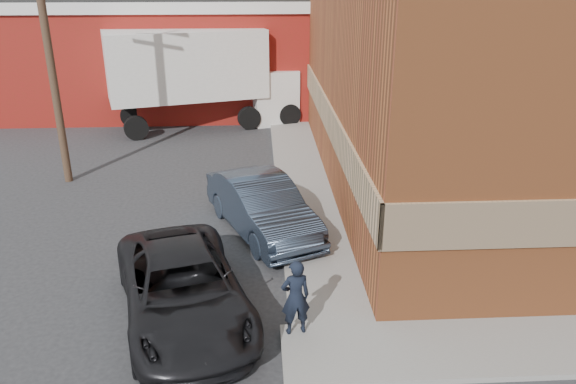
# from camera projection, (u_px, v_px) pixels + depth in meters

# --- Properties ---
(ground) EXTENTS (90.00, 90.00, 0.00)m
(ground) POSITION_uv_depth(u_px,v_px,m) (304.00, 329.00, 11.61)
(ground) COLOR #28282B
(ground) RESTS_ON ground
(brick_building) EXTENTS (14.25, 18.25, 9.36)m
(brick_building) POSITION_uv_depth(u_px,v_px,m) (539.00, 40.00, 18.60)
(brick_building) COLOR #A7552B
(brick_building) RESTS_ON ground
(sidewalk_west) EXTENTS (1.80, 18.00, 0.12)m
(sidewalk_west) POSITION_uv_depth(u_px,v_px,m) (300.00, 175.00, 19.95)
(sidewalk_west) COLOR gray
(sidewalk_west) RESTS_ON ground
(warehouse) EXTENTS (16.30, 8.30, 5.60)m
(warehouse) POSITION_uv_depth(u_px,v_px,m) (157.00, 53.00, 28.76)
(warehouse) COLOR maroon
(warehouse) RESTS_ON ground
(utility_pole) EXTENTS (2.00, 0.26, 9.00)m
(utility_pole) POSITION_uv_depth(u_px,v_px,m) (47.00, 41.00, 17.78)
(utility_pole) COLOR #483324
(utility_pole) RESTS_ON ground
(man) EXTENTS (0.66, 0.50, 1.62)m
(man) POSITION_uv_depth(u_px,v_px,m) (295.00, 297.00, 11.02)
(man) COLOR black
(man) RESTS_ON sidewalk_south
(sedan) EXTENTS (3.40, 5.05, 1.57)m
(sedan) POSITION_uv_depth(u_px,v_px,m) (262.00, 206.00, 15.53)
(sedan) COLOR #2D394B
(sedan) RESTS_ON ground
(suv_a) EXTENTS (3.75, 5.70, 1.46)m
(suv_a) POSITION_uv_depth(u_px,v_px,m) (183.00, 289.00, 11.68)
(suv_a) COLOR black
(suv_a) RESTS_ON ground
(box_truck) EXTENTS (9.28, 5.01, 4.39)m
(box_truck) POSITION_uv_depth(u_px,v_px,m) (206.00, 71.00, 25.25)
(box_truck) COLOR white
(box_truck) RESTS_ON ground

